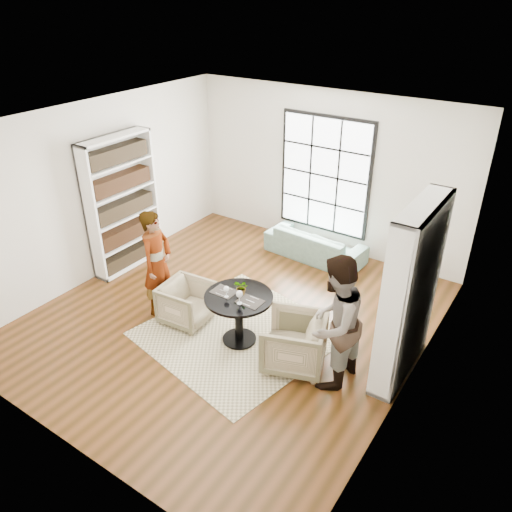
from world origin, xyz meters
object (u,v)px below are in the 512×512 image
Objects in this scene: sofa at (315,244)px; armchair_left at (187,303)px; armchair_right at (294,342)px; wine_glass_left at (226,289)px; flower_centerpiece at (242,288)px; person_right at (334,323)px; person_left at (157,263)px; wine_glass_right at (239,294)px; pedestal_table at (239,309)px.

sofa is 2.64× the size of armchair_left.
armchair_right is 4.71× the size of wine_glass_left.
flower_centerpiece reaches higher than sofa.
person_right reaches higher than flower_centerpiece.
sofa is 2.97m from armchair_left.
person_left reaches higher than sofa.
flower_centerpiece is (-1.44, 0.07, -0.03)m from person_right.
flower_centerpiece is at bearing 49.63° from wine_glass_left.
armchair_right is 3.59× the size of flower_centerpiece.
armchair_left is at bearing 81.16° from sofa.
flower_centerpiece is (1.51, 0.10, 0.04)m from person_left.
person_left is 2.96m from person_right.
wine_glass_left is (-1.04, -0.10, 0.52)m from armchair_right.
armchair_right is 0.97m from wine_glass_right.
wine_glass_left is at bearing 97.06° from sofa.
pedestal_table is at bearing -110.43° from armchair_right.
person_right is 1.59m from wine_glass_left.
wine_glass_right is (0.40, -3.00, 0.64)m from sofa.
pedestal_table reaches higher than armchair_right.
wine_glass_left is (-0.12, -0.11, 0.34)m from pedestal_table.
person_left is at bearing -178.33° from pedestal_table.
wine_glass_right is (-0.79, -0.13, 0.54)m from armchair_right.
person_right reaches higher than armchair_left.
wine_glass_left is (0.16, -2.97, 0.62)m from sofa.
person_left is 7.43× the size of flower_centerpiece.
pedestal_table is 5.55× the size of wine_glass_left.
wine_glass_right is (1.06, -0.10, 0.59)m from armchair_left.
person_left reaches higher than pedestal_table.
wine_glass_left is at bearing -130.37° from flower_centerpiece.
armchair_right is 2.45m from person_left.
wine_glass_left is at bearing -104.07° from armchair_right.
armchair_left is (-0.94, -0.04, -0.23)m from pedestal_table.
pedestal_table is 1.36× the size of armchair_left.
wine_glass_right reaches higher than armchair_left.
pedestal_table is 0.97m from armchair_left.
armchair_left is 1.12m from flower_centerpiece.
flower_centerpiece reaches higher than wine_glass_right.
person_left is at bearing -85.70° from person_right.
sofa is 8.25× the size of flower_centerpiece.
pedestal_table is at bearing 129.71° from wine_glass_right.
armchair_right is 1.03m from flower_centerpiece.
person_left is at bearing 84.97° from armchair_left.
flower_centerpiece is (0.14, 0.17, -0.01)m from wine_glass_left.
wine_glass_left reaches higher than pedestal_table.
person_left is at bearing 177.07° from wine_glass_left.
sofa is at bearing -177.00° from armchair_right.
wine_glass_right reaches higher than wine_glass_left.
person_left is 0.93× the size of person_right.
person_right reaches higher than armchair_right.
person_right reaches higher than wine_glass_right.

